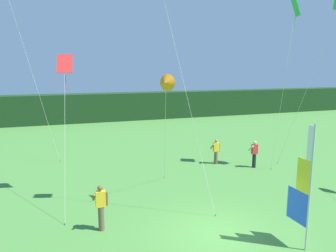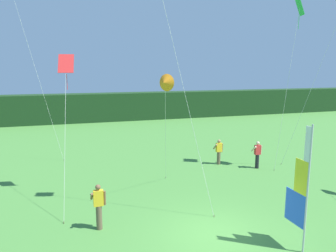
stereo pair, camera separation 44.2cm
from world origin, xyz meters
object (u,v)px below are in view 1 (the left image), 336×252
(person_far_left, at_px, (254,153))
(kite_red_diamond_3, at_px, (65,69))
(banner_flag, at_px, (303,188))
(person_mid_field, at_px, (101,206))
(kite_orange_delta_2, at_px, (166,83))
(person_near_banner, at_px, (216,151))
(kite_green_diamond_0, at_px, (294,16))

(person_far_left, bearing_deg, kite_red_diamond_3, -175.33)
(banner_flag, relative_size, person_mid_field, 2.44)
(kite_orange_delta_2, relative_size, kite_red_diamond_3, 0.87)
(person_far_left, xyz_separation_m, kite_orange_delta_2, (-6.82, -3.54, 4.44))
(kite_orange_delta_2, bearing_deg, person_near_banner, 44.92)
(kite_orange_delta_2, height_order, kite_red_diamond_3, kite_red_diamond_3)
(person_mid_field, distance_m, kite_orange_delta_2, 5.43)
(person_near_banner, bearing_deg, person_far_left, -38.13)
(person_far_left, height_order, kite_red_diamond_3, kite_red_diamond_3)
(person_mid_field, height_order, person_far_left, person_mid_field)
(person_mid_field, xyz_separation_m, kite_orange_delta_2, (2.95, 1.24, 4.38))
(kite_green_diamond_0, xyz_separation_m, kite_red_diamond_3, (-12.35, -0.17, -2.89))
(person_near_banner, relative_size, kite_green_diamond_0, 0.16)
(person_far_left, bearing_deg, kite_orange_delta_2, -152.60)
(banner_flag, distance_m, kite_green_diamond_0, 11.27)
(kite_green_diamond_0, height_order, kite_orange_delta_2, kite_green_diamond_0)
(kite_green_diamond_0, relative_size, kite_red_diamond_3, 1.48)
(person_far_left, distance_m, kite_green_diamond_0, 8.09)
(banner_flag, height_order, kite_orange_delta_2, kite_orange_delta_2)
(banner_flag, relative_size, person_near_banner, 2.70)
(banner_flag, height_order, person_mid_field, banner_flag)
(banner_flag, height_order, kite_red_diamond_3, kite_red_diamond_3)
(banner_flag, bearing_deg, person_near_banner, 79.49)
(banner_flag, relative_size, person_far_left, 2.58)
(person_mid_field, relative_size, person_far_left, 1.06)
(person_near_banner, distance_m, kite_orange_delta_2, 8.35)
(kite_red_diamond_3, bearing_deg, kite_orange_delta_2, -34.78)
(person_far_left, height_order, kite_green_diamond_0, kite_green_diamond_0)
(banner_flag, height_order, person_near_banner, banner_flag)
(kite_green_diamond_0, bearing_deg, person_mid_field, -160.43)
(kite_red_diamond_3, bearing_deg, kite_green_diamond_0, 0.77)
(banner_flag, xyz_separation_m, kite_orange_delta_2, (-3.23, 4.51, 3.28))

